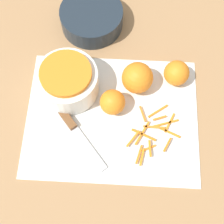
{
  "coord_description": "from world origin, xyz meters",
  "views": [
    {
      "loc": [
        0.02,
        -0.3,
        0.78
      ],
      "look_at": [
        0.0,
        0.0,
        0.04
      ],
      "focal_mm": 50.0,
      "sensor_mm": 36.0,
      "label": 1
    }
  ],
  "objects_px": {
    "knife": "(70,123)",
    "orange_back": "(176,73)",
    "orange_left": "(111,102)",
    "bowl_dark": "(92,18)",
    "bowl_speckled": "(68,81)",
    "orange_right": "(137,78)"
  },
  "relations": [
    {
      "from": "bowl_speckled",
      "to": "orange_right",
      "type": "bearing_deg",
      "value": 6.29
    },
    {
      "from": "knife",
      "to": "orange_back",
      "type": "relative_size",
      "value": 2.69
    },
    {
      "from": "bowl_speckled",
      "to": "bowl_dark",
      "type": "relative_size",
      "value": 0.88
    },
    {
      "from": "bowl_dark",
      "to": "knife",
      "type": "height_order",
      "value": "bowl_dark"
    },
    {
      "from": "orange_left",
      "to": "bowl_dark",
      "type": "bearing_deg",
      "value": 104.58
    },
    {
      "from": "bowl_speckled",
      "to": "knife",
      "type": "bearing_deg",
      "value": -83.11
    },
    {
      "from": "orange_right",
      "to": "orange_back",
      "type": "height_order",
      "value": "orange_right"
    },
    {
      "from": "orange_back",
      "to": "bowl_dark",
      "type": "bearing_deg",
      "value": 143.79
    },
    {
      "from": "bowl_speckled",
      "to": "orange_right",
      "type": "xyz_separation_m",
      "value": [
        0.18,
        0.02,
        -0.0
      ]
    },
    {
      "from": "bowl_dark",
      "to": "orange_left",
      "type": "relative_size",
      "value": 2.75
    },
    {
      "from": "bowl_dark",
      "to": "knife",
      "type": "bearing_deg",
      "value": -95.66
    },
    {
      "from": "bowl_speckled",
      "to": "orange_back",
      "type": "xyz_separation_m",
      "value": [
        0.29,
        0.04,
        -0.01
      ]
    },
    {
      "from": "bowl_dark",
      "to": "orange_back",
      "type": "xyz_separation_m",
      "value": [
        0.24,
        -0.18,
        0.01
      ]
    },
    {
      "from": "knife",
      "to": "orange_back",
      "type": "bearing_deg",
      "value": 78.97
    },
    {
      "from": "orange_left",
      "to": "knife",
      "type": "bearing_deg",
      "value": -152.48
    },
    {
      "from": "knife",
      "to": "orange_right",
      "type": "distance_m",
      "value": 0.21
    },
    {
      "from": "bowl_speckled",
      "to": "orange_right",
      "type": "height_order",
      "value": "bowl_speckled"
    },
    {
      "from": "bowl_speckled",
      "to": "orange_back",
      "type": "distance_m",
      "value": 0.29
    },
    {
      "from": "bowl_speckled",
      "to": "orange_back",
      "type": "bearing_deg",
      "value": 8.77
    },
    {
      "from": "orange_left",
      "to": "orange_right",
      "type": "xyz_separation_m",
      "value": [
        0.07,
        0.07,
        0.01
      ]
    },
    {
      "from": "knife",
      "to": "orange_back",
      "type": "distance_m",
      "value": 0.31
    },
    {
      "from": "orange_left",
      "to": "orange_right",
      "type": "relative_size",
      "value": 0.8
    }
  ]
}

